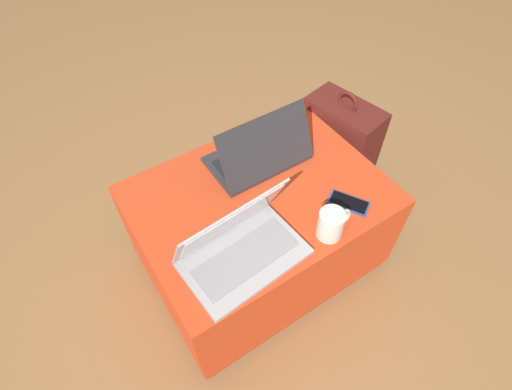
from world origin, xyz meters
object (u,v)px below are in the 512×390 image
coffee_mug (332,224)px  backpack (339,149)px  cell_phone (349,203)px  laptop_near (239,246)px  laptop_far (260,154)px

coffee_mug → backpack: bearing=43.3°
cell_phone → coffee_mug: (-0.13, -0.06, 0.05)m
cell_phone → coffee_mug: coffee_mug is taller
laptop_near → backpack: 0.86m
laptop_far → coffee_mug: laptop_far is taller
laptop_near → laptop_far: 0.41m
laptop_far → backpack: (0.47, 0.04, -0.26)m
coffee_mug → cell_phone: bearing=23.4°
backpack → cell_phone: bearing=127.4°
coffee_mug → laptop_far: bearing=91.7°
laptop_far → laptop_near: bearing=47.2°
laptop_near → laptop_far: laptop_near is taller
laptop_near → laptop_far: (0.28, 0.30, -0.00)m
laptop_near → cell_phone: laptop_near is taller
laptop_near → cell_phone: (0.42, -0.03, -0.04)m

